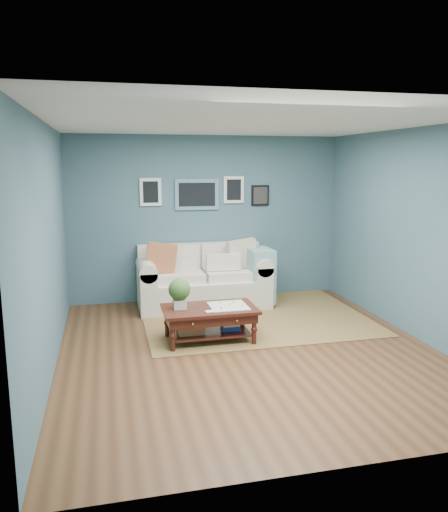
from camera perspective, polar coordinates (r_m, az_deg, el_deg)
name	(u,v)px	position (r m, az deg, el deg)	size (l,w,h in m)	color
room_shell	(248,239)	(5.93, 2.71, 1.94)	(5.00, 5.02, 2.70)	brown
area_rug	(254,316)	(7.48, 3.40, -6.92)	(3.24, 2.59, 0.01)	brown
loveseat	(208,279)	(7.97, -1.80, -2.59)	(2.10, 0.95, 1.08)	beige
coffee_table	(205,313)	(6.38, -2.23, -6.57)	(1.19, 0.70, 0.83)	black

